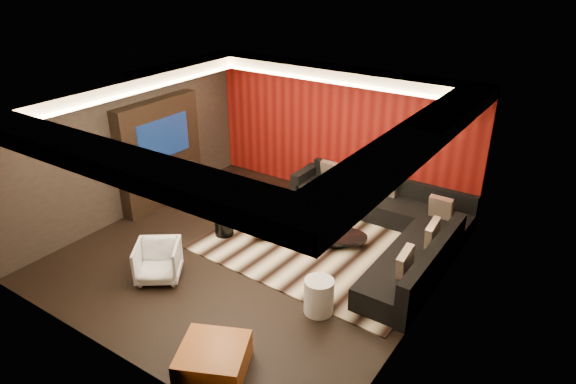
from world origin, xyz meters
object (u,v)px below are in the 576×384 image
Objects in this scene: coffee_table at (336,239)px; drum_stool at (224,225)px; white_side_table at (319,296)px; sectional_sofa at (391,225)px; armchair at (158,261)px; orange_ottoman at (213,359)px.

coffee_table is 2.10m from drum_stool.
sectional_sofa is (-0.01, 2.60, -0.01)m from white_side_table.
sectional_sofa reaches higher than coffee_table.
coffee_table is 1.60× the size of armchair.
orange_ottoman is (0.22, -3.58, 0.07)m from coffee_table.
white_side_table is (0.71, -1.82, 0.16)m from coffee_table.
armchair is (-2.59, -0.71, 0.04)m from white_side_table.
sectional_sofa is (2.60, 1.66, 0.04)m from drum_stool.
coffee_table is 2.03× the size of white_side_table.
white_side_table is 0.15× the size of sectional_sofa.
sectional_sofa is (2.58, 3.31, -0.06)m from armchair.
coffee_table is 0.31× the size of sectional_sofa.
drum_stool is 0.59× the size of armchair.
white_side_table is at bearing 74.28° from orange_ottoman.
orange_ottoman is (2.12, -2.70, -0.04)m from drum_stool.
orange_ottoman is 1.19× the size of armchair.
orange_ottoman is (-0.50, -1.76, -0.09)m from white_side_table.
armchair is (-2.09, 1.05, 0.13)m from orange_ottoman.
armchair reaches higher than orange_ottoman.
orange_ottoman is 2.35m from armchair.
white_side_table is 0.66× the size of orange_ottoman.
coffee_table is at bearing 17.33° from armchair.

